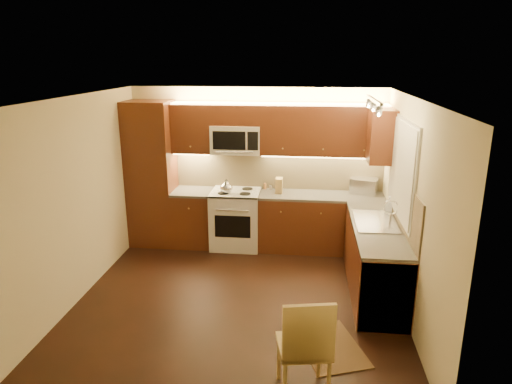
# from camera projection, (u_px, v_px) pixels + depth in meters

# --- Properties ---
(floor) EXTENTS (4.00, 4.00, 0.01)m
(floor) POSITION_uv_depth(u_px,v_px,m) (239.00, 298.00, 5.82)
(floor) COLOR black
(floor) RESTS_ON ground
(ceiling) EXTENTS (4.00, 4.00, 0.01)m
(ceiling) POSITION_uv_depth(u_px,v_px,m) (237.00, 98.00, 5.11)
(ceiling) COLOR beige
(ceiling) RESTS_ON ground
(wall_back) EXTENTS (4.00, 0.01, 2.50)m
(wall_back) POSITION_uv_depth(u_px,v_px,m) (257.00, 166.00, 7.37)
(wall_back) COLOR beige
(wall_back) RESTS_ON ground
(wall_front) EXTENTS (4.00, 0.01, 2.50)m
(wall_front) POSITION_uv_depth(u_px,v_px,m) (200.00, 283.00, 3.56)
(wall_front) COLOR beige
(wall_front) RESTS_ON ground
(wall_left) EXTENTS (0.01, 4.00, 2.50)m
(wall_left) POSITION_uv_depth(u_px,v_px,m) (79.00, 199.00, 5.68)
(wall_left) COLOR beige
(wall_left) RESTS_ON ground
(wall_right) EXTENTS (0.01, 4.00, 2.50)m
(wall_right) POSITION_uv_depth(u_px,v_px,m) (411.00, 211.00, 5.25)
(wall_right) COLOR beige
(wall_right) RESTS_ON ground
(pantry) EXTENTS (0.70, 0.60, 2.30)m
(pantry) POSITION_uv_depth(u_px,v_px,m) (152.00, 174.00, 7.29)
(pantry) COLOR #43250E
(pantry) RESTS_ON floor
(base_cab_back_left) EXTENTS (0.62, 0.60, 0.86)m
(base_cab_back_left) POSITION_uv_depth(u_px,v_px,m) (194.00, 218.00, 7.42)
(base_cab_back_left) COLOR #43250E
(base_cab_back_left) RESTS_ON floor
(counter_back_left) EXTENTS (0.62, 0.60, 0.04)m
(counter_back_left) POSITION_uv_depth(u_px,v_px,m) (193.00, 192.00, 7.30)
(counter_back_left) COLOR #393734
(counter_back_left) RESTS_ON base_cab_back_left
(base_cab_back_right) EXTENTS (1.92, 0.60, 0.86)m
(base_cab_back_right) POSITION_uv_depth(u_px,v_px,m) (320.00, 223.00, 7.21)
(base_cab_back_right) COLOR #43250E
(base_cab_back_right) RESTS_ON floor
(counter_back_right) EXTENTS (1.92, 0.60, 0.04)m
(counter_back_right) POSITION_uv_depth(u_px,v_px,m) (322.00, 196.00, 7.08)
(counter_back_right) COLOR #393734
(counter_back_right) RESTS_ON base_cab_back_right
(base_cab_right) EXTENTS (0.60, 2.00, 0.86)m
(base_cab_right) POSITION_uv_depth(u_px,v_px,m) (374.00, 260.00, 5.89)
(base_cab_right) COLOR #43250E
(base_cab_right) RESTS_ON floor
(counter_right) EXTENTS (0.60, 2.00, 0.04)m
(counter_right) POSITION_uv_depth(u_px,v_px,m) (377.00, 227.00, 5.77)
(counter_right) COLOR #393734
(counter_right) RESTS_ON base_cab_right
(dishwasher) EXTENTS (0.58, 0.60, 0.84)m
(dishwasher) POSITION_uv_depth(u_px,v_px,m) (383.00, 286.00, 5.23)
(dishwasher) COLOR silver
(dishwasher) RESTS_ON floor
(backsplash_back) EXTENTS (3.30, 0.02, 0.60)m
(backsplash_back) POSITION_uv_depth(u_px,v_px,m) (279.00, 170.00, 7.34)
(backsplash_back) COLOR tan
(backsplash_back) RESTS_ON wall_back
(backsplash_right) EXTENTS (0.02, 2.00, 0.60)m
(backsplash_right) POSITION_uv_depth(u_px,v_px,m) (403.00, 204.00, 5.65)
(backsplash_right) COLOR tan
(backsplash_right) RESTS_ON wall_right
(upper_cab_back_left) EXTENTS (0.62, 0.35, 0.75)m
(upper_cab_back_left) POSITION_uv_depth(u_px,v_px,m) (192.00, 128.00, 7.14)
(upper_cab_back_left) COLOR #43250E
(upper_cab_back_left) RESTS_ON wall_back
(upper_cab_back_right) EXTENTS (1.92, 0.35, 0.75)m
(upper_cab_back_right) POSITION_uv_depth(u_px,v_px,m) (324.00, 131.00, 6.92)
(upper_cab_back_right) COLOR #43250E
(upper_cab_back_right) RESTS_ON wall_back
(upper_cab_bridge) EXTENTS (0.76, 0.35, 0.31)m
(upper_cab_bridge) POSITION_uv_depth(u_px,v_px,m) (236.00, 115.00, 7.00)
(upper_cab_bridge) COLOR #43250E
(upper_cab_bridge) RESTS_ON wall_back
(upper_cab_right_corner) EXTENTS (0.35, 0.50, 0.75)m
(upper_cab_right_corner) POSITION_uv_depth(u_px,v_px,m) (381.00, 136.00, 6.43)
(upper_cab_right_corner) COLOR #43250E
(upper_cab_right_corner) RESTS_ON wall_right
(stove) EXTENTS (0.76, 0.65, 0.92)m
(stove) POSITION_uv_depth(u_px,v_px,m) (236.00, 219.00, 7.32)
(stove) COLOR silver
(stove) RESTS_ON floor
(microwave) EXTENTS (0.76, 0.38, 0.44)m
(microwave) POSITION_uv_depth(u_px,v_px,m) (236.00, 139.00, 7.09)
(microwave) COLOR silver
(microwave) RESTS_ON wall_back
(window_frame) EXTENTS (0.03, 1.44, 1.24)m
(window_frame) POSITION_uv_depth(u_px,v_px,m) (403.00, 170.00, 5.68)
(window_frame) COLOR silver
(window_frame) RESTS_ON wall_right
(window_blinds) EXTENTS (0.02, 1.36, 1.16)m
(window_blinds) POSITION_uv_depth(u_px,v_px,m) (401.00, 170.00, 5.68)
(window_blinds) COLOR silver
(window_blinds) RESTS_ON wall_right
(sink) EXTENTS (0.52, 0.86, 0.15)m
(sink) POSITION_uv_depth(u_px,v_px,m) (376.00, 216.00, 5.88)
(sink) COLOR silver
(sink) RESTS_ON counter_right
(faucet) EXTENTS (0.20, 0.04, 0.30)m
(faucet) POSITION_uv_depth(u_px,v_px,m) (391.00, 211.00, 5.84)
(faucet) COLOR silver
(faucet) RESTS_ON counter_right
(track_light_bar) EXTENTS (0.04, 1.20, 0.03)m
(track_light_bar) POSITION_uv_depth(u_px,v_px,m) (374.00, 100.00, 5.34)
(track_light_bar) COLOR silver
(track_light_bar) RESTS_ON ceiling
(kettle) EXTENTS (0.21, 0.21, 0.23)m
(kettle) POSITION_uv_depth(u_px,v_px,m) (226.00, 186.00, 7.04)
(kettle) COLOR silver
(kettle) RESTS_ON stove
(toaster_oven) EXTENTS (0.47, 0.41, 0.24)m
(toaster_oven) POSITION_uv_depth(u_px,v_px,m) (364.00, 186.00, 7.13)
(toaster_oven) COLOR silver
(toaster_oven) RESTS_ON counter_back_right
(knife_block) EXTENTS (0.11, 0.17, 0.24)m
(knife_block) POSITION_uv_depth(u_px,v_px,m) (279.00, 185.00, 7.15)
(knife_block) COLOR tan
(knife_block) RESTS_ON counter_back_right
(spice_jar_a) EXTENTS (0.05, 0.05, 0.09)m
(spice_jar_a) POSITION_uv_depth(u_px,v_px,m) (278.00, 186.00, 7.36)
(spice_jar_a) COLOR silver
(spice_jar_a) RESTS_ON counter_back_right
(spice_jar_b) EXTENTS (0.05, 0.05, 0.09)m
(spice_jar_b) POSITION_uv_depth(u_px,v_px,m) (265.00, 186.00, 7.39)
(spice_jar_b) COLOR olive
(spice_jar_b) RESTS_ON counter_back_right
(spice_jar_c) EXTENTS (0.05, 0.05, 0.09)m
(spice_jar_c) POSITION_uv_depth(u_px,v_px,m) (271.00, 187.00, 7.31)
(spice_jar_c) COLOR silver
(spice_jar_c) RESTS_ON counter_back_right
(spice_jar_d) EXTENTS (0.05, 0.05, 0.10)m
(spice_jar_d) POSITION_uv_depth(u_px,v_px,m) (265.00, 186.00, 7.37)
(spice_jar_d) COLOR #AF6E34
(spice_jar_d) RESTS_ON counter_back_right
(soap_bottle) EXTENTS (0.12, 0.12, 0.21)m
(soap_bottle) POSITION_uv_depth(u_px,v_px,m) (389.00, 204.00, 6.29)
(soap_bottle) COLOR white
(soap_bottle) RESTS_ON counter_right
(rug) EXTENTS (0.85, 1.02, 0.01)m
(rug) POSITION_uv_depth(u_px,v_px,m) (330.00, 346.00, 4.84)
(rug) COLOR black
(rug) RESTS_ON floor
(dining_chair) EXTENTS (0.52, 0.52, 1.01)m
(dining_chair) POSITION_uv_depth(u_px,v_px,m) (304.00, 344.00, 4.05)
(dining_chair) COLOR tan
(dining_chair) RESTS_ON floor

